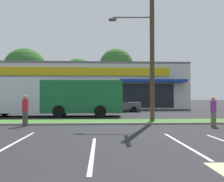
% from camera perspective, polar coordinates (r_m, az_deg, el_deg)
% --- Properties ---
extents(grass_median, '(56.00, 2.20, 0.12)m').
position_cam_1_polar(grass_median, '(16.20, -5.31, -7.14)').
color(grass_median, '#427A2D').
rests_on(grass_median, ground_plane).
extents(curb_lip, '(56.00, 0.24, 0.12)m').
position_cam_1_polar(curb_lip, '(14.99, -5.53, -7.62)').
color(curb_lip, gray).
rests_on(curb_lip, ground_plane).
extents(parking_stripe_1, '(0.12, 4.80, 0.01)m').
position_cam_1_polar(parking_stripe_1, '(10.05, -21.42, -11.01)').
color(parking_stripe_1, silver).
rests_on(parking_stripe_1, ground_plane).
extents(parking_stripe_2, '(0.12, 4.80, 0.01)m').
position_cam_1_polar(parking_stripe_2, '(7.88, -4.51, -13.85)').
color(parking_stripe_2, silver).
rests_on(parking_stripe_2, ground_plane).
extents(parking_stripe_3, '(0.12, 4.80, 0.01)m').
position_cam_1_polar(parking_stripe_3, '(9.41, 16.07, -11.73)').
color(parking_stripe_3, silver).
rests_on(parking_stripe_3, ground_plane).
extents(storefront_building, '(29.08, 14.86, 6.36)m').
position_cam_1_polar(storefront_building, '(38.97, -6.35, 0.90)').
color(storefront_building, beige).
rests_on(storefront_building, ground_plane).
extents(tree_left, '(7.67, 7.67, 10.34)m').
position_cam_1_polar(tree_left, '(46.78, -19.52, 4.68)').
color(tree_left, '#473323').
rests_on(tree_left, ground_plane).
extents(tree_mid_left, '(6.48, 6.48, 9.26)m').
position_cam_1_polar(tree_mid_left, '(49.25, -7.92, 3.75)').
color(tree_mid_left, '#473323').
rests_on(tree_mid_left, ground_plane).
extents(tree_mid, '(6.21, 6.21, 10.56)m').
position_cam_1_polar(tree_mid, '(45.59, 1.00, 5.94)').
color(tree_mid, '#473323').
rests_on(tree_mid, ground_plane).
extents(utility_pole, '(3.03, 2.40, 9.64)m').
position_cam_1_polar(utility_pole, '(16.57, 8.79, 10.75)').
color(utility_pole, '#4C3826').
rests_on(utility_pole, ground_plane).
extents(city_bus, '(12.24, 2.66, 3.25)m').
position_cam_1_polar(city_bus, '(21.65, -14.14, -1.10)').
color(city_bus, '#196638').
rests_on(city_bus, ground_plane).
extents(car_2, '(4.29, 1.90, 1.54)m').
position_cam_1_polar(car_2, '(27.51, 2.03, -3.20)').
color(car_2, '#515459').
rests_on(car_2, ground_plane).
extents(pedestrian_near_bench, '(0.34, 0.34, 1.69)m').
position_cam_1_polar(pedestrian_near_bench, '(15.35, 22.51, -4.43)').
color(pedestrian_near_bench, '#726651').
rests_on(pedestrian_near_bench, ground_plane).
extents(pedestrian_by_pole, '(0.36, 0.36, 1.79)m').
position_cam_1_polar(pedestrian_by_pole, '(15.04, -19.54, -4.32)').
color(pedestrian_by_pole, '#47423D').
rests_on(pedestrian_by_pole, ground_plane).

